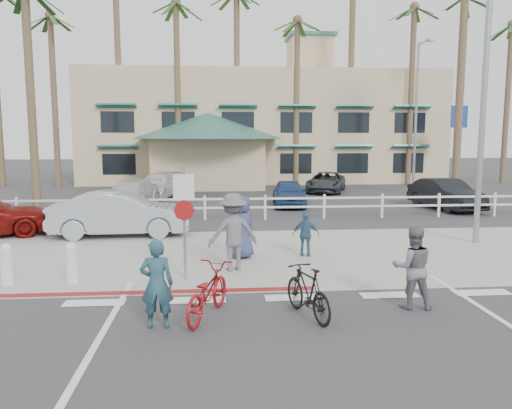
{
  "coord_description": "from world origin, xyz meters",
  "views": [
    {
      "loc": [
        -1.59,
        -9.16,
        3.26
      ],
      "look_at": [
        -0.51,
        3.92,
        1.5
      ],
      "focal_mm": 35.0,
      "sensor_mm": 36.0,
      "label": 1
    }
  ],
  "objects": [
    {
      "name": "cross_street",
      "position": [
        0.0,
        8.5,
        0.0
      ],
      "size": [
        40.0,
        5.0,
        0.01
      ],
      "primitive_type": "cube",
      "color": "#333335",
      "rests_on": "ground"
    },
    {
      "name": "bike_black",
      "position": [
        0.07,
        -0.5,
        0.49
      ],
      "size": [
        0.94,
        1.68,
        0.97
      ],
      "primitive_type": "imported",
      "rotation": [
        0.0,
        0.0,
        3.46
      ],
      "color": "black",
      "rests_on": "ground"
    },
    {
      "name": "info_sign",
      "position": [
        14.0,
        22.0,
        2.8
      ],
      "size": [
        1.2,
        0.16,
        5.6
      ],
      "primitive_type": null,
      "color": "navy",
      "rests_on": "ground"
    },
    {
      "name": "pedestrian_a",
      "position": [
        -1.16,
        2.88,
        0.96
      ],
      "size": [
        1.37,
        0.97,
        1.92
      ],
      "primitive_type": "imported",
      "rotation": [
        0.0,
        0.0,
        3.36
      ],
      "color": "#5D5D64",
      "rests_on": "ground"
    },
    {
      "name": "rider_black",
      "position": [
        2.15,
        -0.17,
        0.8
      ],
      "size": [
        0.86,
        0.72,
        1.61
      ],
      "primitive_type": "imported",
      "rotation": [
        0.0,
        0.0,
        2.99
      ],
      "color": "slate",
      "rests_on": "ground"
    },
    {
      "name": "palm_9",
      "position": [
        19.0,
        25.0,
        6.5
      ],
      "size": [
        4.0,
        4.0,
        13.0
      ],
      "primitive_type": null,
      "color": "#21481B",
      "rests_on": "ground"
    },
    {
      "name": "palm_6",
      "position": [
        8.0,
        26.0,
        8.5
      ],
      "size": [
        4.0,
        4.0,
        17.0
      ],
      "primitive_type": null,
      "color": "#21481B",
      "rests_on": "ground"
    },
    {
      "name": "car_white_sedan",
      "position": [
        -4.75,
        7.55,
        0.75
      ],
      "size": [
        4.6,
        1.78,
        1.49
      ],
      "primitive_type": "imported",
      "rotation": [
        0.0,
        0.0,
        1.62
      ],
      "color": "#9199A3",
      "rests_on": "ground"
    },
    {
      "name": "rail_fence",
      "position": [
        0.5,
        10.5,
        0.5
      ],
      "size": [
        29.4,
        0.16,
        1.0
      ],
      "primitive_type": null,
      "color": "silver",
      "rests_on": "ground"
    },
    {
      "name": "bike_red",
      "position": [
        -1.76,
        -0.36,
        0.48
      ],
      "size": [
        1.25,
        1.94,
        0.96
      ],
      "primitive_type": "imported",
      "rotation": [
        0.0,
        0.0,
        2.78
      ],
      "color": "maroon",
      "rests_on": "ground"
    },
    {
      "name": "pedestrian_b",
      "position": [
        -0.88,
        4.09,
        0.86
      ],
      "size": [
        1.0,
        0.96,
        1.73
      ],
      "primitive_type": "imported",
      "rotation": [
        0.0,
        0.0,
        3.84
      ],
      "color": "navy",
      "rests_on": "ground"
    },
    {
      "name": "lot_car_1",
      "position": [
        -5.56,
        14.36,
        0.63
      ],
      "size": [
        2.77,
        4.65,
        1.26
      ],
      "primitive_type": "imported",
      "rotation": [
        0.0,
        0.0,
        -0.25
      ],
      "color": "#BCBCBC",
      "rests_on": "ground"
    },
    {
      "name": "bike_path",
      "position": [
        0.0,
        -2.0,
        0.0
      ],
      "size": [
        12.0,
        16.0,
        0.01
      ],
      "primitive_type": "cube",
      "color": "#333335",
      "rests_on": "ground"
    },
    {
      "name": "lot_car_2",
      "position": [
        1.93,
        14.36,
        0.64
      ],
      "size": [
        1.82,
        3.84,
        1.27
      ],
      "primitive_type": "imported",
      "rotation": [
        0.0,
        0.0,
        -0.09
      ],
      "color": "navy",
      "rests_on": "ground"
    },
    {
      "name": "parking_lot",
      "position": [
        0.0,
        18.0,
        0.0
      ],
      "size": [
        50.0,
        16.0,
        0.01
      ],
      "primitive_type": "cube",
      "color": "#333335",
      "rests_on": "ground"
    },
    {
      "name": "palm_5",
      "position": [
        4.0,
        25.0,
        6.5
      ],
      "size": [
        4.0,
        4.0,
        13.0
      ],
      "primitive_type": null,
      "color": "#21481B",
      "rests_on": "ground"
    },
    {
      "name": "palm_10",
      "position": [
        -10.0,
        15.0,
        6.0
      ],
      "size": [
        4.0,
        4.0,
        12.0
      ],
      "primitive_type": null,
      "color": "#21481B",
      "rests_on": "ground"
    },
    {
      "name": "streetlight_0",
      "position": [
        6.5,
        5.5,
        4.5
      ],
      "size": [
        0.6,
        2.0,
        9.0
      ],
      "primitive_type": null,
      "color": "gray",
      "rests_on": "ground"
    },
    {
      "name": "ground",
      "position": [
        0.0,
        0.0,
        0.0
      ],
      "size": [
        140.0,
        140.0,
        0.0
      ],
      "primitive_type": "plane",
      "color": "#333335"
    },
    {
      "name": "palm_4",
      "position": [
        0.0,
        26.0,
        7.5
      ],
      "size": [
        4.0,
        4.0,
        15.0
      ],
      "primitive_type": null,
      "color": "#21481B",
      "rests_on": "ground"
    },
    {
      "name": "sidewalk_plaza",
      "position": [
        0.0,
        4.5,
        0.01
      ],
      "size": [
        22.0,
        7.0,
        0.01
      ],
      "primitive_type": "cube",
      "color": "gray",
      "rests_on": "ground"
    },
    {
      "name": "sign_post",
      "position": [
        -2.3,
        2.2,
        1.45
      ],
      "size": [
        0.5,
        0.1,
        2.9
      ],
      "primitive_type": null,
      "color": "gray",
      "rests_on": "ground"
    },
    {
      "name": "building",
      "position": [
        2.0,
        31.0,
        5.65
      ],
      "size": [
        28.0,
        16.0,
        11.3
      ],
      "primitive_type": null,
      "color": "#D0B78E",
      "rests_on": "ground"
    },
    {
      "name": "rider_red",
      "position": [
        -2.6,
        -0.79,
        0.78
      ],
      "size": [
        0.57,
        0.37,
        1.56
      ],
      "primitive_type": "imported",
      "rotation": [
        0.0,
        0.0,
        3.14
      ],
      "color": "#234755",
      "rests_on": "ground"
    },
    {
      "name": "streetlight_1",
      "position": [
        12.0,
        24.0,
        4.75
      ],
      "size": [
        0.6,
        2.0,
        9.5
      ],
      "primitive_type": null,
      "color": "gray",
      "rests_on": "ground"
    },
    {
      "name": "lot_car_5",
      "position": [
        5.08,
        20.3,
        0.61
      ],
      "size": [
        3.34,
        4.79,
        1.21
      ],
      "primitive_type": "imported",
      "rotation": [
        0.0,
        0.0,
        -0.34
      ],
      "color": "#2B3136",
      "rests_on": "ground"
    },
    {
      "name": "lot_car_3",
      "position": [
        8.94,
        12.74,
        0.7
      ],
      "size": [
        2.15,
        4.43,
        1.4
      ],
      "primitive_type": "imported",
      "rotation": [
        0.0,
        0.0,
        0.16
      ],
      "color": "black",
      "rests_on": "ground"
    },
    {
      "name": "palm_8",
      "position": [
        16.0,
        26.0,
        7.5
      ],
      "size": [
        4.0,
        4.0,
        15.0
      ],
      "primitive_type": null,
      "color": "#21481B",
      "rests_on": "ground"
    },
    {
      "name": "palm_7",
      "position": [
        12.0,
        25.0,
        7.0
      ],
      "size": [
        4.0,
        4.0,
        14.0
      ],
      "primitive_type": null,
      "color": "#21481B",
      "rests_on": "ground"
    },
    {
      "name": "palm_1",
      "position": [
        -12.0,
        25.0,
        6.5
      ],
      "size": [
        4.0,
        4.0,
        13.0
      ],
      "primitive_type": null,
      "color": "#21481B",
      "rests_on": "ground"
    },
    {
      "name": "curb_red",
      "position": [
        -3.0,
        1.2,
        0.01
      ],
      "size": [
        7.0,
        0.25,
        0.02
      ],
      "primitive_type": "cube",
      "color": "maroon",
      "rests_on": "ground"
    },
    {
      "name": "bollard_0",
      "position": [
        -4.8,
        2.0,
        0.47
      ],
      "size": [
        0.26,
        0.26,
        0.95
      ],
      "primitive_type": null,
      "color": "silver",
      "rests_on": "ground"
    },
    {
      "name": "palm_11",
      "position": [
        11.0,
        16.0,
        7.0
      ],
      "size": [
        4.0,
        4.0,
        14.0
      ],
      "primitive_type": null,
      "color": "#21481B",
      "rests_on": "ground"
    },
    {
      "name": "palm_3",
      "position": [
        -4.0,
        25.0,
        7.0
      ],
      "size": [
        4.0,
        4.0,
        14.0
      ],
      "primitive_type": null,
      "color": "#21481B",
      "rests_on": "ground"
    },
    {
      "name": "palm_2",
      "position": [
        -8.0,
        26.0,
        8.0
      ],
      "size": [
        4.0,
        4.0,
        16.0
      ],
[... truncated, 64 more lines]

